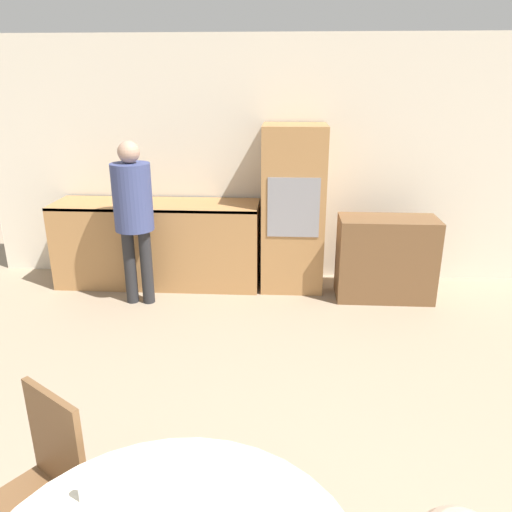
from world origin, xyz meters
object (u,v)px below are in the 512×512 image
at_px(person_standing, 133,207).
at_px(chair_far_left, 42,486).
at_px(sideboard, 386,259).
at_px(oven_unit, 293,209).

bearing_deg(person_standing, chair_far_left, -81.45).
bearing_deg(person_standing, sideboard, 6.17).
bearing_deg(oven_unit, sideboard, -15.55).
relative_size(oven_unit, sideboard, 1.77).
xyz_separation_m(chair_far_left, person_standing, (-0.45, 2.98, 0.46)).
distance_m(chair_far_left, person_standing, 3.04).
height_order(oven_unit, chair_far_left, oven_unit).
relative_size(oven_unit, person_standing, 1.07).
height_order(oven_unit, person_standing, oven_unit).
relative_size(sideboard, person_standing, 0.60).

